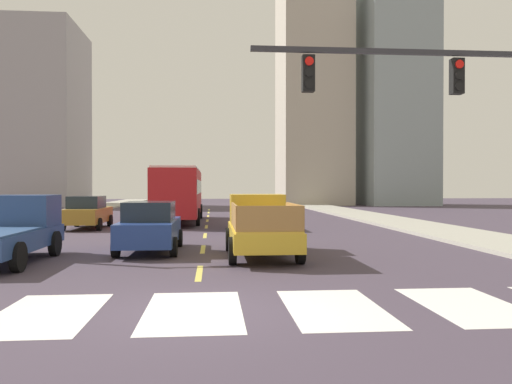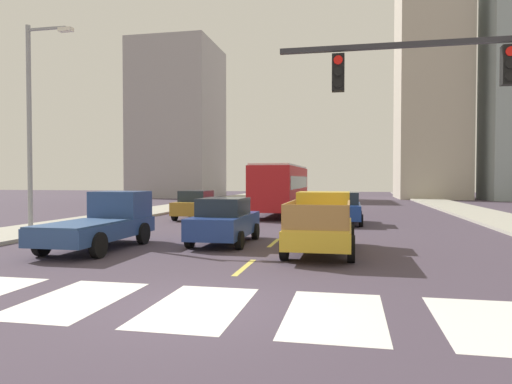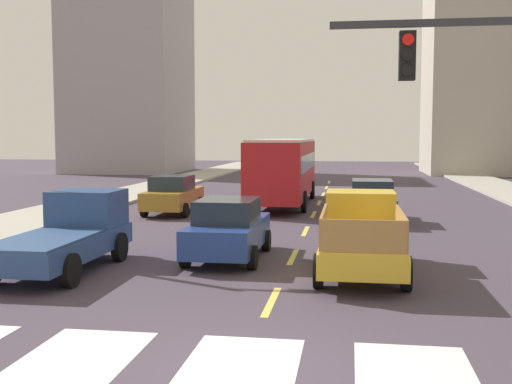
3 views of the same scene
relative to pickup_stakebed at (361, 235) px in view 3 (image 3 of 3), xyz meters
name	(u,v)px [view 3 (image 3 of 3)]	position (x,y,z in m)	size (l,w,h in m)	color
ground_plane	(238,371)	(-1.89, -7.33, -0.94)	(160.00, 160.00, 0.00)	#433846
sidewalk_left	(62,211)	(-13.29, 10.67, -0.86)	(3.72, 110.00, 0.15)	#A5A294
crosswalk_stripe_2	(73,362)	(-4.47, -7.33, -0.93)	(1.74, 3.14, 0.01)	silver
crosswalk_stripe_3	(238,371)	(-1.89, -7.33, -0.93)	(1.74, 3.14, 0.01)	silver
crosswalk_stripe_4	(417,381)	(0.69, -7.33, -0.93)	(1.74, 3.14, 0.01)	silver
lane_dash_0	(272,301)	(-1.89, -3.33, -0.93)	(0.16, 2.40, 0.01)	#D4C453
lane_dash_1	(293,257)	(-1.89, 1.67, -0.93)	(0.16, 2.40, 0.01)	#D4C453
lane_dash_2	(305,231)	(-1.89, 6.67, -0.93)	(0.16, 2.40, 0.01)	#D4C453
lane_dash_3	(314,214)	(-1.89, 11.67, -0.93)	(0.16, 2.40, 0.01)	#D4C453
lane_dash_4	(319,203)	(-1.89, 16.67, -0.93)	(0.16, 2.40, 0.01)	#D4C453
lane_dash_5	(323,194)	(-1.89, 21.67, -0.93)	(0.16, 2.40, 0.01)	#D4C453
lane_dash_6	(326,187)	(-1.89, 26.67, -0.93)	(0.16, 2.40, 0.01)	#D4C453
lane_dash_7	(329,182)	(-1.89, 31.67, -0.93)	(0.16, 2.40, 0.01)	#D4C453
pickup_stakebed	(361,235)	(0.00, 0.00, 0.00)	(2.18, 5.20, 1.96)	gold
pickup_dark	(69,233)	(-7.58, -0.75, -0.02)	(2.18, 5.20, 1.96)	navy
city_bus	(284,166)	(-3.62, 15.32, 1.02)	(2.72, 10.80, 3.32)	red
sedan_near_right	(173,195)	(-8.16, 11.02, -0.08)	(2.02, 4.40, 1.72)	olive
sedan_near_left	(228,229)	(-3.68, 1.07, -0.08)	(2.02, 4.40, 1.72)	navy
sedan_far	(372,201)	(0.58, 9.60, -0.08)	(2.02, 4.40, 1.72)	navy
block_mid_left	(129,68)	(-21.81, 43.52, 9.20)	(10.31, 11.17, 20.28)	#9A969A
block_mid_right	(473,29)	(10.61, 44.91, 12.36)	(7.99, 9.72, 26.60)	#B0A696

